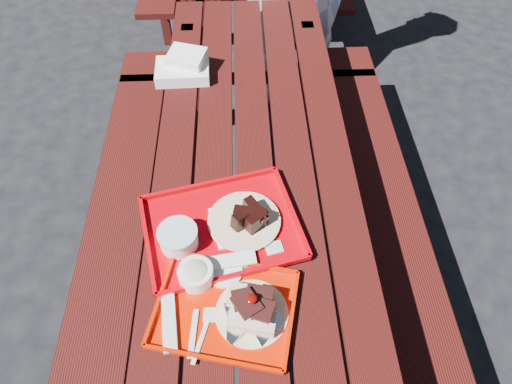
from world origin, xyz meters
TOP-DOWN VIEW (x-y plane):
  - ground at (0.00, 0.00)m, footprint 60.00×60.00m
  - picnic_table_near at (-0.00, 0.00)m, footprint 1.41×2.40m
  - near_tray at (-0.10, -0.52)m, footprint 0.46×0.39m
  - far_tray at (-0.12, -0.26)m, footprint 0.57×0.49m
  - white_cloth at (-0.29, 0.58)m, footprint 0.24×0.20m

SIDE VIEW (x-z plane):
  - ground at x=0.00m, z-range 0.00..0.00m
  - picnic_table_near at x=0.00m, z-range 0.19..0.94m
  - far_tray at x=-0.12m, z-range 0.73..0.82m
  - near_tray at x=-0.10m, z-range 0.72..0.84m
  - white_cloth at x=-0.29m, z-range 0.74..0.84m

